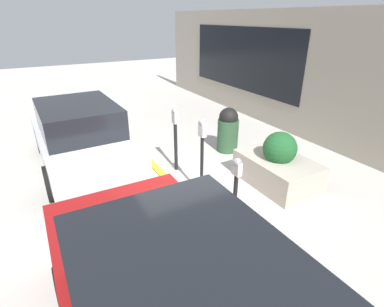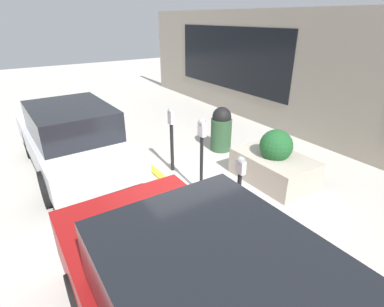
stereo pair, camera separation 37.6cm
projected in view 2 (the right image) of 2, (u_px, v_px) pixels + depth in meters
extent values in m
plane|color=beige|center=(188.00, 197.00, 5.91)|extent=(40.00, 40.00, 0.00)
cube|color=gold|center=(185.00, 198.00, 5.86)|extent=(19.00, 0.16, 0.04)
cube|color=#9E9384|center=(340.00, 84.00, 7.41)|extent=(19.00, 0.15, 3.48)
cube|color=black|center=(228.00, 58.00, 10.55)|extent=(5.70, 0.02, 2.09)
cylinder|color=black|center=(238.00, 199.00, 4.99)|extent=(0.07, 0.07, 0.97)
cube|color=silver|center=(241.00, 167.00, 4.74)|extent=(0.17, 0.09, 0.22)
sphere|color=gray|center=(241.00, 161.00, 4.69)|extent=(0.14, 0.14, 0.14)
cylinder|color=black|center=(201.00, 166.00, 5.79)|extent=(0.06, 0.06, 1.24)
cube|color=silver|center=(202.00, 129.00, 5.48)|extent=(0.16, 0.09, 0.27)
sphere|color=gray|center=(202.00, 122.00, 5.42)|extent=(0.14, 0.14, 0.14)
cylinder|color=black|center=(172.00, 148.00, 6.73)|extent=(0.08, 0.08, 1.13)
cube|color=silver|center=(171.00, 117.00, 6.44)|extent=(0.15, 0.09, 0.29)
sphere|color=gray|center=(171.00, 111.00, 6.38)|extent=(0.13, 0.13, 0.13)
cube|color=#B2A899|center=(273.00, 168.00, 6.42)|extent=(1.66, 1.08, 0.59)
sphere|color=#1E5628|center=(276.00, 146.00, 6.20)|extent=(0.69, 0.69, 0.69)
cylinder|color=black|center=(202.00, 243.00, 4.27)|extent=(0.63, 0.22, 0.63)
cylinder|color=black|center=(81.00, 298.00, 3.43)|extent=(0.63, 0.22, 0.63)
cube|color=silver|center=(74.00, 143.00, 6.82)|extent=(4.22, 1.90, 0.55)
cube|color=black|center=(71.00, 120.00, 6.45)|extent=(2.21, 1.63, 0.62)
cylinder|color=black|center=(94.00, 131.00, 8.33)|extent=(0.70, 0.21, 0.70)
cylinder|color=black|center=(29.00, 143.00, 7.52)|extent=(0.70, 0.21, 0.70)
cylinder|color=black|center=(130.00, 167.00, 6.36)|extent=(0.70, 0.21, 0.70)
cylinder|color=black|center=(47.00, 188.00, 5.55)|extent=(0.70, 0.21, 0.70)
cylinder|color=#2D5133|center=(221.00, 134.00, 7.87)|extent=(0.54, 0.54, 0.85)
sphere|color=black|center=(222.00, 116.00, 7.66)|extent=(0.49, 0.49, 0.49)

